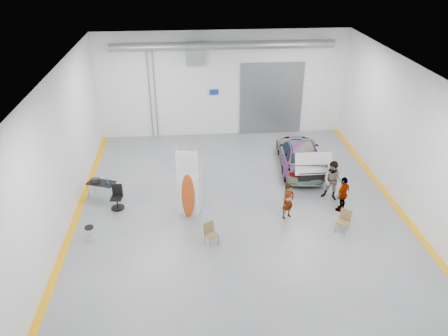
{
  "coord_description": "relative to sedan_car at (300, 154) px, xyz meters",
  "views": [
    {
      "loc": [
        -1.99,
        -15.76,
        10.44
      ],
      "look_at": [
        -0.55,
        0.87,
        1.5
      ],
      "focal_mm": 35.0,
      "sensor_mm": 36.0,
      "label": 1
    }
  ],
  "objects": [
    {
      "name": "surfboard_display",
      "position": [
        -5.59,
        -3.89,
        0.57
      ],
      "size": [
        0.89,
        0.37,
        3.19
      ],
      "rotation": [
        0.0,
        0.0,
        -0.21
      ],
      "color": "white",
      "rests_on": "ground"
    },
    {
      "name": "ground",
      "position": [
        -3.5,
        -3.44,
        -0.72
      ],
      "size": [
        16.0,
        16.0,
        0.0
      ],
      "primitive_type": "plane",
      "color": "slate",
      "rests_on": "ground"
    },
    {
      "name": "office_chair",
      "position": [
        -8.69,
        -3.01,
        -0.24
      ],
      "size": [
        0.57,
        0.57,
        1.08
      ],
      "rotation": [
        0.0,
        0.0,
        -0.13
      ],
      "color": "black",
      "rests_on": "ground"
    },
    {
      "name": "sedan_car",
      "position": [
        0.0,
        0.0,
        0.0
      ],
      "size": [
        2.52,
        5.14,
        1.44
      ],
      "primitive_type": "imported",
      "rotation": [
        0.0,
        0.0,
        3.04
      ],
      "color": "white",
      "rests_on": "ground"
    },
    {
      "name": "folding_chair_far",
      "position": [
        0.39,
        -5.57,
        -0.42
      ],
      "size": [
        0.63,
        0.7,
        0.96
      ],
      "rotation": [
        0.0,
        0.0,
        -0.68
      ],
      "color": "brown",
      "rests_on": "ground"
    },
    {
      "name": "room_shell",
      "position": [
        -3.26,
        -1.22,
        3.36
      ],
      "size": [
        14.02,
        16.18,
        6.01
      ],
      "color": "silver",
      "rests_on": "ground"
    },
    {
      "name": "shop_stool",
      "position": [
        -9.42,
        -5.34,
        -0.37
      ],
      "size": [
        0.36,
        0.36,
        0.7
      ],
      "rotation": [
        0.0,
        0.0,
        -0.3
      ],
      "color": "black",
      "rests_on": "ground"
    },
    {
      "name": "work_table",
      "position": [
        -9.54,
        -2.08,
        0.05
      ],
      "size": [
        1.35,
        0.99,
        0.99
      ],
      "rotation": [
        0.0,
        0.0,
        -0.35
      ],
      "color": "gray",
      "rests_on": "ground"
    },
    {
      "name": "trunk_lid",
      "position": [
        0.0,
        -2.23,
        0.74
      ],
      "size": [
        1.68,
        1.02,
        0.04
      ],
      "primitive_type": "cube",
      "color": "silver",
      "rests_on": "sedan_car"
    },
    {
      "name": "person_a",
      "position": [
        -1.56,
        -4.35,
        0.08
      ],
      "size": [
        0.69,
        0.62,
        1.59
      ],
      "primitive_type": "imported",
      "rotation": [
        0.0,
        0.0,
        0.52
      ],
      "color": "#977552",
      "rests_on": "ground"
    },
    {
      "name": "folding_chair_near",
      "position": [
        -4.81,
        -5.91,
        -0.43
      ],
      "size": [
        0.59,
        0.64,
        0.92
      ],
      "rotation": [
        0.0,
        0.0,
        0.51
      ],
      "color": "brown",
      "rests_on": "ground"
    },
    {
      "name": "person_b",
      "position": [
        0.7,
        -3.09,
        0.2
      ],
      "size": [
        1.13,
        1.05,
        1.84
      ],
      "primitive_type": "imported",
      "rotation": [
        0.0,
        0.0,
        -0.53
      ],
      "color": "slate",
      "rests_on": "ground"
    },
    {
      "name": "person_c",
      "position": [
        0.86,
        -4.02,
        0.09
      ],
      "size": [
        0.94,
        0.92,
        1.61
      ],
      "primitive_type": "imported",
      "rotation": [
        0.0,
        0.0,
        3.9
      ],
      "color": "olive",
      "rests_on": "ground"
    }
  ]
}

